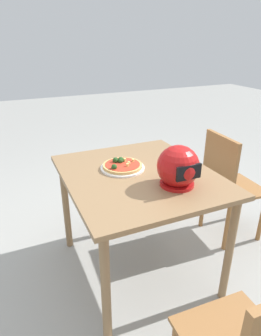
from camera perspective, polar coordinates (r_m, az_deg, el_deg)
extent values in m
plane|color=#9E9E99|center=(2.30, 1.37, -18.71)|extent=(14.00, 14.00, 0.00)
cube|color=olive|center=(1.87, 1.60, -1.42)|extent=(0.91, 1.04, 0.03)
cylinder|color=olive|center=(2.57, 5.12, -3.58)|extent=(0.05, 0.05, 0.74)
cylinder|color=olive|center=(2.34, -12.40, -7.19)|extent=(0.05, 0.05, 0.74)
cylinder|color=olive|center=(1.95, 18.60, -14.99)|extent=(0.05, 0.05, 0.74)
cylinder|color=olive|center=(1.63, -4.78, -23.01)|extent=(0.05, 0.05, 0.74)
cylinder|color=white|center=(1.92, -1.55, 0.04)|extent=(0.29, 0.29, 0.01)
cylinder|color=tan|center=(1.92, -1.55, 0.45)|extent=(0.26, 0.26, 0.02)
cylinder|color=red|center=(1.91, -1.56, 0.74)|extent=(0.23, 0.23, 0.00)
sphere|color=#234C1E|center=(1.85, -3.19, 0.23)|extent=(0.04, 0.04, 0.04)
sphere|color=#234C1E|center=(1.94, -2.92, 1.52)|extent=(0.04, 0.04, 0.04)
sphere|color=#234C1E|center=(1.94, -1.87, 1.57)|extent=(0.04, 0.04, 0.04)
sphere|color=#234C1E|center=(1.93, -1.97, 1.38)|extent=(0.03, 0.03, 0.03)
cylinder|color=#E0D172|center=(1.88, -0.58, 0.62)|extent=(0.02, 0.02, 0.02)
cylinder|color=#E0D172|center=(1.95, 0.49, 1.53)|extent=(0.02, 0.02, 0.02)
cylinder|color=#E0D172|center=(1.91, -0.32, 1.00)|extent=(0.02, 0.02, 0.01)
cylinder|color=#E0D172|center=(1.95, -1.12, 1.59)|extent=(0.03, 0.03, 0.02)
sphere|color=#B21414|center=(1.68, 9.20, 0.36)|extent=(0.24, 0.24, 0.24)
cylinder|color=#B21414|center=(1.73, 8.96, -3.00)|extent=(0.20, 0.20, 0.02)
cube|color=black|center=(1.60, 11.24, -0.85)|extent=(0.15, 0.02, 0.08)
cylinder|color=#996638|center=(1.76, 19.41, -27.68)|extent=(0.04, 0.04, 0.43)
cube|color=#996638|center=(2.54, 19.62, -3.59)|extent=(0.42, 0.42, 0.02)
cube|color=#996638|center=(2.34, 16.89, 0.71)|extent=(0.05, 0.38, 0.45)
cylinder|color=#996638|center=(2.86, 19.56, -5.52)|extent=(0.04, 0.04, 0.43)
cylinder|color=#996638|center=(2.67, 13.84, -6.95)|extent=(0.04, 0.04, 0.43)
cylinder|color=#996638|center=(2.45, 18.22, -10.69)|extent=(0.04, 0.04, 0.43)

